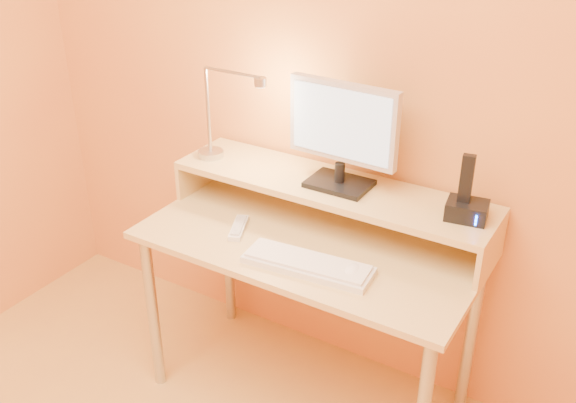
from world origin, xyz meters
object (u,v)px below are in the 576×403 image
Objects in this scene: lamp_base at (211,154)px; mouse at (352,272)px; keyboard at (308,265)px; phone_dock at (467,210)px; remote_control at (239,228)px; monitor_panel at (343,122)px.

lamp_base reaches higher than mouse.
mouse reaches higher than keyboard.
keyboard is at bearing -24.78° from lamp_base.
phone_dock is 0.54m from keyboard.
phone_dock reaches higher than keyboard.
remote_control is at bearing -36.21° from lamp_base.
phone_dock is at bearing 41.99° from mouse.
mouse is (0.19, -0.29, -0.38)m from monitor_panel.
phone_dock is at bearing 30.87° from keyboard.
mouse is at bearing -18.41° from lamp_base.
lamp_base is 0.92× the size of mouse.
lamp_base is 0.77× the size of phone_dock.
monitor_panel is 0.54m from remote_control.
phone_dock is at bearing -7.17° from remote_control.
phone_dock is at bearing 1.06° from monitor_panel.
keyboard is at bearing -152.37° from phone_dock.
remote_control is (-0.75, -0.22, -0.18)m from phone_dock.
monitor_panel is 4.07× the size of lamp_base.
remote_control is (-0.48, 0.06, -0.01)m from mouse.
lamp_base is at bearing -173.52° from monitor_panel.
remote_control is (0.26, -0.19, -0.16)m from lamp_base.
remote_control is at bearing 160.14° from keyboard.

